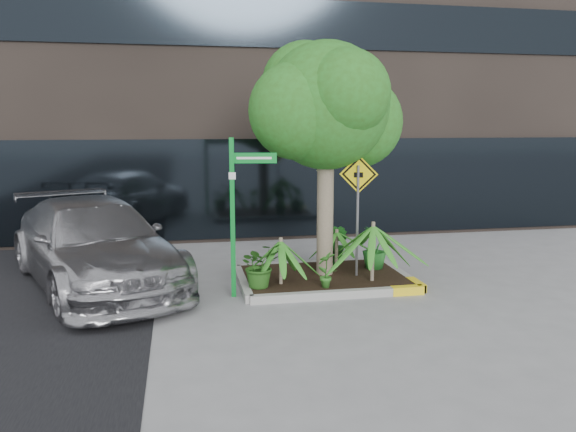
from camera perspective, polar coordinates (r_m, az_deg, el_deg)
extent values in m
plane|color=gray|center=(10.86, 2.97, -7.19)|extent=(80.00, 80.00, 0.00)
cube|color=#9E9E99|center=(12.19, 2.31, -4.96)|extent=(3.20, 0.15, 0.15)
cube|color=#9E9E99|center=(10.15, 5.18, -7.97)|extent=(3.20, 0.15, 0.15)
cube|color=#9E9E99|center=(10.88, -4.63, -6.75)|extent=(0.15, 2.20, 0.15)
cube|color=#9E9E99|center=(11.66, 11.28, -5.81)|extent=(0.15, 2.20, 0.15)
cube|color=yellow|center=(10.57, 12.03, -7.42)|extent=(0.60, 0.17, 0.15)
cube|color=black|center=(11.15, 3.61, -6.10)|extent=(3.05, 2.05, 0.06)
cylinder|color=gray|center=(10.95, 3.80, 1.05)|extent=(0.32, 0.32, 3.02)
cylinder|color=gray|center=(10.87, 4.38, 6.85)|extent=(0.57, 0.16, 0.98)
sphere|color=#2B5F1B|center=(10.84, 3.91, 11.11)|extent=(2.42, 2.42, 2.42)
sphere|color=#2B5F1B|center=(11.32, 6.99, 9.46)|extent=(1.81, 1.81, 1.81)
sphere|color=#2B5F1B|center=(10.50, 0.94, 10.64)|extent=(1.81, 1.81, 1.81)
sphere|color=#2B5F1B|center=(10.32, 5.91, 12.29)|extent=(1.61, 1.61, 1.61)
sphere|color=#2B5F1B|center=(11.28, 1.73, 13.11)|extent=(1.71, 1.71, 1.71)
cylinder|color=gray|center=(10.70, 8.60, -3.57)|extent=(0.07, 0.07, 1.13)
cylinder|color=gray|center=(10.40, -0.74, -4.57)|extent=(0.07, 0.07, 0.87)
cylinder|color=gray|center=(11.65, 4.95, -3.28)|extent=(0.07, 0.07, 0.80)
imported|color=#AFAEB3|center=(11.38, -19.10, -2.67)|extent=(4.32, 6.11, 1.64)
imported|color=#245718|center=(10.22, -2.88, -4.98)|extent=(0.93, 0.93, 0.82)
imported|color=#1F6A22|center=(11.63, 8.77, -3.19)|extent=(0.64, 0.64, 0.87)
imported|color=#307423|center=(10.22, 3.90, -5.39)|extent=(0.49, 0.49, 0.69)
imported|color=#195719|center=(11.92, 5.04, -2.88)|extent=(0.64, 0.64, 0.84)
cube|color=#0B8229|center=(9.98, -5.64, -0.28)|extent=(0.09, 0.09, 2.86)
cube|color=#0B8229|center=(9.85, -3.48, 5.90)|extent=(0.79, 0.13, 0.18)
cube|color=#0B8229|center=(10.23, -5.67, 7.15)|extent=(0.13, 0.79, 0.18)
cube|color=white|center=(9.83, -3.46, 5.89)|extent=(0.61, 0.09, 0.04)
cube|color=white|center=(10.23, -5.75, 7.14)|extent=(0.09, 0.61, 0.04)
cube|color=white|center=(9.83, -5.69, 4.08)|extent=(0.12, 0.02, 0.12)
cylinder|color=slate|center=(10.83, 7.06, -0.57)|extent=(0.11, 0.20, 2.17)
cube|color=yellow|center=(10.69, 7.20, 4.24)|extent=(0.69, 0.27, 0.73)
cube|color=black|center=(10.68, 7.22, 4.23)|extent=(0.61, 0.22, 0.65)
cube|color=yellow|center=(10.68, 7.23, 4.23)|extent=(0.52, 0.19, 0.55)
cube|color=black|center=(10.67, 7.17, 4.16)|extent=(0.16, 0.06, 0.10)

